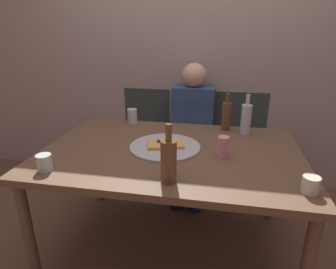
% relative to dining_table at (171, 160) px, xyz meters
% --- Properties ---
extents(ground_plane, '(8.00, 8.00, 0.00)m').
position_rel_dining_table_xyz_m(ground_plane, '(0.00, 0.00, -0.67)').
color(ground_plane, brown).
extents(back_wall, '(6.00, 0.10, 2.60)m').
position_rel_dining_table_xyz_m(back_wall, '(0.00, 1.08, 0.63)').
color(back_wall, gray).
rests_on(back_wall, ground_plane).
extents(dining_table, '(1.56, 1.04, 0.74)m').
position_rel_dining_table_xyz_m(dining_table, '(0.00, 0.00, 0.00)').
color(dining_table, brown).
rests_on(dining_table, ground_plane).
extents(pizza_tray, '(0.44, 0.44, 0.01)m').
position_rel_dining_table_xyz_m(pizza_tray, '(-0.04, 0.02, 0.08)').
color(pizza_tray, '#ADADB2').
rests_on(pizza_tray, dining_table).
extents(pizza_slice_last, '(0.25, 0.19, 0.05)m').
position_rel_dining_table_xyz_m(pizza_slice_last, '(-0.04, 0.02, 0.09)').
color(pizza_slice_last, tan).
rests_on(pizza_slice_last, pizza_tray).
extents(wine_bottle, '(0.06, 0.06, 0.27)m').
position_rel_dining_table_xyz_m(wine_bottle, '(0.33, 0.43, 0.18)').
color(wine_bottle, brown).
rests_on(wine_bottle, dining_table).
extents(beer_bottle, '(0.07, 0.07, 0.28)m').
position_rel_dining_table_xyz_m(beer_bottle, '(0.46, 0.37, 0.18)').
color(beer_bottle, '#B2BCC1').
rests_on(beer_bottle, dining_table).
extents(water_bottle, '(0.08, 0.08, 0.29)m').
position_rel_dining_table_xyz_m(water_bottle, '(0.06, -0.38, 0.18)').
color(water_bottle, brown).
rests_on(water_bottle, dining_table).
extents(tumbler_near, '(0.07, 0.07, 0.11)m').
position_rel_dining_table_xyz_m(tumbler_near, '(-0.39, 0.45, 0.13)').
color(tumbler_near, '#B7C6BC').
rests_on(tumbler_near, dining_table).
extents(tumbler_far, '(0.08, 0.08, 0.09)m').
position_rel_dining_table_xyz_m(tumbler_far, '(-0.60, -0.39, 0.11)').
color(tumbler_far, '#B7C6BC').
rests_on(tumbler_far, dining_table).
extents(wine_glass, '(0.08, 0.08, 0.08)m').
position_rel_dining_table_xyz_m(wine_glass, '(0.70, -0.36, 0.11)').
color(wine_glass, beige).
rests_on(wine_glass, dining_table).
extents(soda_can, '(0.07, 0.07, 0.12)m').
position_rel_dining_table_xyz_m(soda_can, '(0.31, -0.04, 0.13)').
color(soda_can, pink).
rests_on(soda_can, dining_table).
extents(chair_left, '(0.44, 0.44, 0.90)m').
position_rel_dining_table_xyz_m(chair_left, '(-0.42, 0.92, -0.16)').
color(chair_left, '#2D3833').
rests_on(chair_left, ground_plane).
extents(chair_middle, '(0.44, 0.44, 0.90)m').
position_rel_dining_table_xyz_m(chair_middle, '(0.05, 0.92, -0.16)').
color(chair_middle, '#2D3833').
rests_on(chair_middle, ground_plane).
extents(chair_right, '(0.44, 0.44, 0.90)m').
position_rel_dining_table_xyz_m(chair_right, '(0.49, 0.92, -0.16)').
color(chair_right, '#2D3833').
rests_on(chair_right, ground_plane).
extents(guest_in_sweater, '(0.36, 0.56, 1.17)m').
position_rel_dining_table_xyz_m(guest_in_sweater, '(0.05, 0.77, -0.03)').
color(guest_in_sweater, navy).
rests_on(guest_in_sweater, ground_plane).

